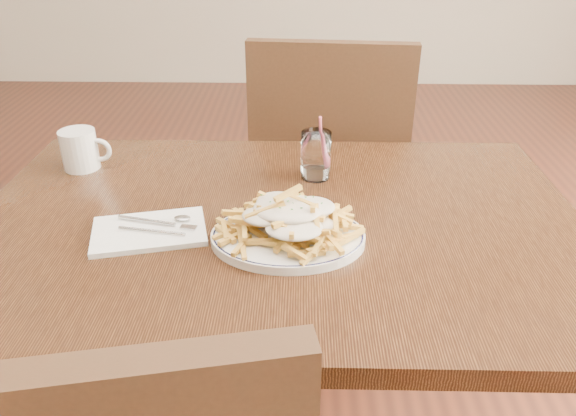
{
  "coord_description": "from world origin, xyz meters",
  "views": [
    {
      "loc": [
        0.04,
        -0.95,
        1.3
      ],
      "look_at": [
        0.02,
        -0.09,
        0.82
      ],
      "focal_mm": 35.0,
      "sensor_mm": 36.0,
      "label": 1
    }
  ],
  "objects_px": {
    "loaded_fries": "(288,215)",
    "fries_plate": "(288,237)",
    "chair_far": "(329,172)",
    "table": "(278,252)",
    "coffee_mug": "(81,150)",
    "water_glass": "(316,158)"
  },
  "relations": [
    {
      "from": "loaded_fries",
      "to": "fries_plate",
      "type": "bearing_deg",
      "value": -75.96
    },
    {
      "from": "chair_far",
      "to": "loaded_fries",
      "type": "xyz_separation_m",
      "value": [
        -0.11,
        -0.72,
        0.25
      ]
    },
    {
      "from": "table",
      "to": "fries_plate",
      "type": "distance_m",
      "value": 0.13
    },
    {
      "from": "fries_plate",
      "to": "chair_far",
      "type": "bearing_deg",
      "value": 81.25
    },
    {
      "from": "fries_plate",
      "to": "water_glass",
      "type": "distance_m",
      "value": 0.28
    },
    {
      "from": "water_glass",
      "to": "coffee_mug",
      "type": "xyz_separation_m",
      "value": [
        -0.54,
        0.04,
        -0.0
      ]
    },
    {
      "from": "chair_far",
      "to": "loaded_fries",
      "type": "bearing_deg",
      "value": -98.75
    },
    {
      "from": "table",
      "to": "water_glass",
      "type": "bearing_deg",
      "value": 67.62
    },
    {
      "from": "table",
      "to": "chair_far",
      "type": "xyz_separation_m",
      "value": [
        0.13,
        0.63,
        -0.12
      ]
    },
    {
      "from": "water_glass",
      "to": "coffee_mug",
      "type": "bearing_deg",
      "value": 176.06
    },
    {
      "from": "loaded_fries",
      "to": "water_glass",
      "type": "relative_size",
      "value": 1.9
    },
    {
      "from": "fries_plate",
      "to": "loaded_fries",
      "type": "relative_size",
      "value": 1.1
    },
    {
      "from": "table",
      "to": "coffee_mug",
      "type": "distance_m",
      "value": 0.53
    },
    {
      "from": "chair_far",
      "to": "fries_plate",
      "type": "relative_size",
      "value": 3.22
    },
    {
      "from": "chair_far",
      "to": "water_glass",
      "type": "distance_m",
      "value": 0.51
    },
    {
      "from": "water_glass",
      "to": "coffee_mug",
      "type": "relative_size",
      "value": 1.25
    },
    {
      "from": "fries_plate",
      "to": "loaded_fries",
      "type": "xyz_separation_m",
      "value": [
        -0.0,
        0.0,
        0.05
      ]
    },
    {
      "from": "table",
      "to": "coffee_mug",
      "type": "bearing_deg",
      "value": 153.95
    },
    {
      "from": "water_glass",
      "to": "coffee_mug",
      "type": "height_order",
      "value": "water_glass"
    },
    {
      "from": "loaded_fries",
      "to": "coffee_mug",
      "type": "bearing_deg",
      "value": 147.2
    },
    {
      "from": "chair_far",
      "to": "coffee_mug",
      "type": "xyz_separation_m",
      "value": [
        -0.59,
        -0.41,
        0.24
      ]
    },
    {
      "from": "chair_far",
      "to": "water_glass",
      "type": "height_order",
      "value": "chair_far"
    }
  ]
}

